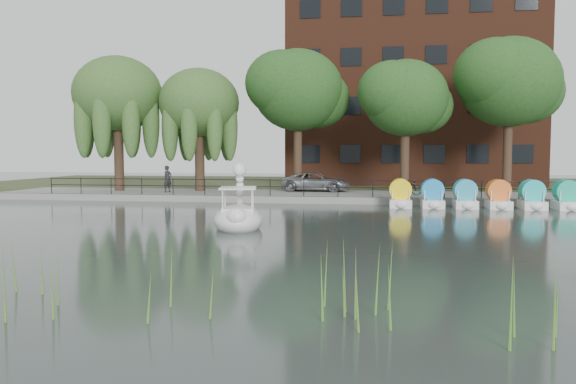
% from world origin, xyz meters
% --- Properties ---
extents(ground_plane, '(120.00, 120.00, 0.00)m').
position_xyz_m(ground_plane, '(0.00, 0.00, 0.00)').
color(ground_plane, '#43514F').
extents(promenade, '(40.00, 6.00, 0.40)m').
position_xyz_m(promenade, '(0.00, 16.00, 0.20)').
color(promenade, gray).
rests_on(promenade, ground_plane).
extents(kerb, '(40.00, 0.25, 0.40)m').
position_xyz_m(kerb, '(0.00, 13.05, 0.20)').
color(kerb, gray).
rests_on(kerb, ground_plane).
extents(land_strip, '(60.00, 22.00, 0.36)m').
position_xyz_m(land_strip, '(0.00, 30.00, 0.18)').
color(land_strip, '#47512D').
rests_on(land_strip, ground_plane).
extents(railing, '(32.00, 0.05, 1.00)m').
position_xyz_m(railing, '(0.00, 13.25, 1.15)').
color(railing, black).
rests_on(railing, promenade).
extents(apartment_building, '(20.00, 10.07, 18.00)m').
position_xyz_m(apartment_building, '(7.00, 29.97, 9.36)').
color(apartment_building, '#4C1E16').
rests_on(apartment_building, land_strip).
extents(willow_left, '(5.88, 5.88, 9.01)m').
position_xyz_m(willow_left, '(-13.00, 16.50, 6.87)').
color(willow_left, '#473323').
rests_on(willow_left, promenade).
extents(willow_mid, '(5.32, 5.32, 8.15)m').
position_xyz_m(willow_mid, '(-7.50, 17.00, 6.25)').
color(willow_mid, '#473323').
rests_on(willow_mid, promenade).
extents(broadleaf_center, '(6.00, 6.00, 9.25)m').
position_xyz_m(broadleaf_center, '(-1.00, 18.00, 7.06)').
color(broadleaf_center, '#473323').
rests_on(broadleaf_center, promenade).
extents(broadleaf_right, '(5.40, 5.40, 8.32)m').
position_xyz_m(broadleaf_right, '(6.00, 17.50, 6.39)').
color(broadleaf_right, '#473323').
rests_on(broadleaf_right, promenade).
extents(broadleaf_far, '(6.30, 6.30, 9.71)m').
position_xyz_m(broadleaf_far, '(12.50, 18.50, 7.40)').
color(broadleaf_far, '#473323').
rests_on(broadleaf_far, promenade).
extents(minivan, '(2.59, 5.24, 1.43)m').
position_xyz_m(minivan, '(0.26, 17.76, 1.12)').
color(minivan, gray).
rests_on(minivan, promenade).
extents(bicycle, '(0.60, 1.72, 1.00)m').
position_xyz_m(bicycle, '(6.03, 15.17, 0.90)').
color(bicycle, gray).
rests_on(bicycle, promenade).
extents(pedestrian, '(0.75, 0.85, 1.98)m').
position_xyz_m(pedestrian, '(-9.13, 15.33, 1.39)').
color(pedestrian, black).
rests_on(pedestrian, promenade).
extents(swan_boat, '(2.41, 3.29, 2.54)m').
position_xyz_m(swan_boat, '(-1.15, 1.96, 0.56)').
color(swan_boat, white).
rests_on(swan_boat, ground_plane).
extents(pedal_boat_row, '(9.65, 1.70, 1.40)m').
position_xyz_m(pedal_boat_row, '(9.74, 11.73, 0.61)').
color(pedal_boat_row, white).
rests_on(pedal_boat_row, ground_plane).
extents(reed_bank, '(24.00, 2.40, 1.20)m').
position_xyz_m(reed_bank, '(2.00, -9.50, 0.60)').
color(reed_bank, '#669938').
rests_on(reed_bank, ground_plane).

